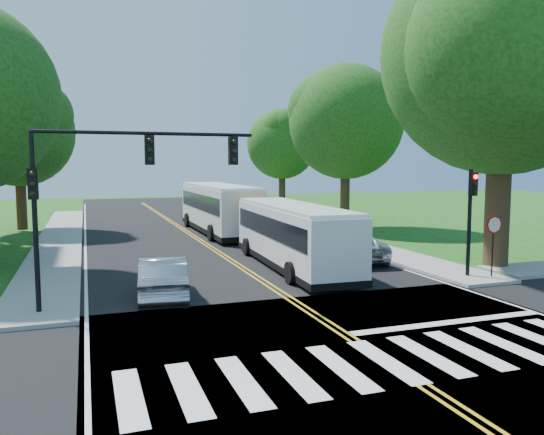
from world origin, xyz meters
name	(u,v)px	position (x,y,z in m)	size (l,w,h in m)	color
ground	(375,354)	(0.00, 0.00, 0.00)	(140.00, 140.00, 0.00)	#194511
road	(212,248)	(0.00, 18.00, 0.01)	(14.00, 96.00, 0.01)	black
cross_road	(375,354)	(0.00, 0.00, 0.01)	(60.00, 12.00, 0.01)	black
center_line	(198,239)	(0.00, 22.00, 0.01)	(0.36, 70.00, 0.01)	gold
edge_line_w	(85,244)	(-6.80, 22.00, 0.01)	(0.12, 70.00, 0.01)	silver
edge_line_e	(296,234)	(6.80, 22.00, 0.01)	(0.12, 70.00, 0.01)	silver
crosswalk	(386,361)	(0.00, -0.50, 0.02)	(12.60, 3.00, 0.01)	silver
stop_bar	(450,322)	(3.50, 1.60, 0.02)	(6.60, 0.40, 0.01)	silver
sidewalk_nw	(60,238)	(-8.30, 25.00, 0.07)	(2.60, 40.00, 0.15)	gray
sidewalk_ne	(300,228)	(8.30, 25.00, 0.07)	(2.60, 40.00, 0.15)	gray
tree_ne_big	(504,54)	(11.00, 8.00, 9.62)	(10.80, 10.80, 14.91)	#332514
tree_west_far	(18,132)	(-11.00, 30.00, 7.00)	(7.60, 7.60, 10.67)	#332514
tree_east_mid	(346,122)	(11.50, 24.00, 7.86)	(8.40, 8.40, 11.93)	#332514
tree_east_far	(282,144)	(12.50, 40.00, 6.86)	(7.20, 7.20, 10.34)	#332514
signal_nw	(113,176)	(-5.86, 6.43, 4.38)	(7.15, 0.46, 5.66)	black
signal_ne	(471,208)	(8.20, 6.44, 2.96)	(0.30, 0.46, 4.40)	black
stop_sign	(494,231)	(9.00, 5.98, 2.03)	(0.76, 0.08, 2.53)	black
bus_lead	(292,234)	(2.26, 11.35, 1.55)	(3.10, 11.35, 2.91)	silver
bus_follow	(218,207)	(2.03, 24.72, 1.78)	(3.17, 12.95, 3.35)	silver
hatchback	(163,278)	(-4.23, 7.26, 0.77)	(1.59, 4.57, 1.51)	#A2A4A9
suv	(351,246)	(5.65, 11.92, 0.73)	(2.39, 5.19, 1.44)	#B6BABE
dark_sedan	(319,240)	(5.48, 15.34, 0.60)	(1.65, 4.06, 1.18)	black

